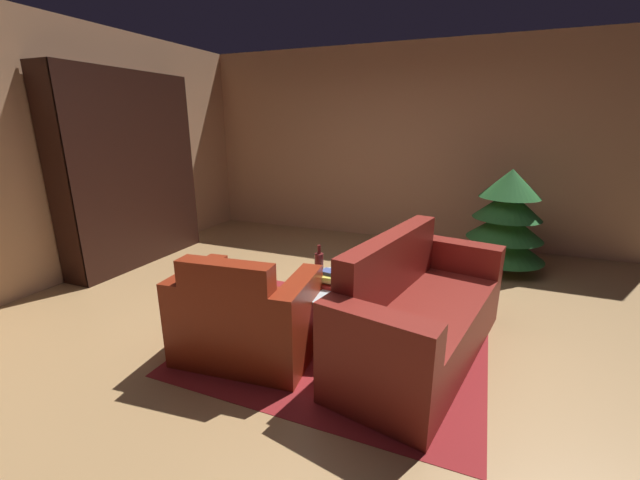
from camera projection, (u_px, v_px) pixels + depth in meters
name	position (u px, v px, depth m)	size (l,w,h in m)	color
ground_plane	(332.00, 328.00, 3.41)	(7.47, 7.47, 0.00)	#AC8353
wall_back	(407.00, 146.00, 5.71)	(6.34, 0.06, 2.76)	tan
wall_left	(54.00, 154.00, 4.16)	(0.06, 6.14, 2.76)	tan
area_rug	(340.00, 342.00, 3.20)	(2.21, 1.90, 0.01)	maroon
bookshelf_unit	(139.00, 170.00, 4.88)	(0.38, 1.82, 2.27)	black
armchair_red	(246.00, 319.00, 2.93)	(1.04, 0.78, 0.83)	maroon
couch_red	(418.00, 315.00, 2.96)	(1.08, 1.93, 0.91)	maroon
coffee_table	(339.00, 289.00, 3.17)	(0.78, 0.78, 0.46)	black
book_stack_on_table	(330.00, 279.00, 3.12)	(0.21, 0.18, 0.12)	red
bottle_on_table	(319.00, 265.00, 3.27)	(0.07, 0.07, 0.28)	#581C1C
decorated_tree	(506.00, 220.00, 4.62)	(0.94, 0.94, 1.20)	brown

